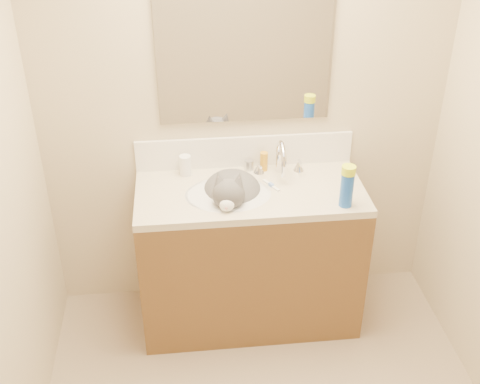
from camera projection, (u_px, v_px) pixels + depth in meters
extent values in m
cube|color=#C8B594|center=(245.00, 100.00, 3.18)|extent=(2.20, 0.04, 2.50)
cube|color=brown|center=(250.00, 258.00, 3.38)|extent=(1.20, 0.55, 0.82)
cube|color=beige|center=(250.00, 193.00, 3.16)|extent=(1.20, 0.55, 0.04)
ellipsoid|color=silver|center=(228.00, 205.00, 3.14)|extent=(0.45, 0.36, 0.14)
cylinder|color=silver|center=(279.00, 162.00, 3.29)|extent=(0.04, 0.04, 0.11)
torus|color=silver|center=(281.00, 159.00, 3.21)|extent=(0.03, 0.20, 0.20)
cylinder|color=silver|center=(284.00, 171.00, 3.15)|extent=(0.03, 0.03, 0.06)
cone|color=silver|center=(259.00, 168.00, 3.29)|extent=(0.06, 0.06, 0.06)
cone|color=silver|center=(299.00, 165.00, 3.31)|extent=(0.06, 0.06, 0.06)
ellipsoid|color=#4B494B|center=(232.00, 194.00, 3.18)|extent=(0.38, 0.41, 0.23)
ellipsoid|color=#4B494B|center=(229.00, 194.00, 3.00)|extent=(0.19, 0.18, 0.16)
ellipsoid|color=#4B494B|center=(230.00, 193.00, 3.08)|extent=(0.14, 0.14, 0.15)
cone|color=#4B494B|center=(219.00, 179.00, 2.98)|extent=(0.09, 0.10, 0.10)
cone|color=#4B494B|center=(239.00, 180.00, 2.97)|extent=(0.09, 0.09, 0.10)
ellipsoid|color=white|center=(227.00, 205.00, 2.95)|extent=(0.08, 0.07, 0.07)
ellipsoid|color=white|center=(230.00, 205.00, 3.08)|extent=(0.13, 0.10, 0.14)
sphere|color=#D48F89|center=(226.00, 208.00, 2.93)|extent=(0.02, 0.02, 0.02)
cylinder|color=#4B494B|center=(260.00, 208.00, 3.19)|extent=(0.06, 0.25, 0.04)
cube|color=white|center=(245.00, 151.00, 3.32)|extent=(1.20, 0.02, 0.18)
cube|color=white|center=(245.00, 47.00, 3.02)|extent=(0.90, 0.02, 0.80)
cylinder|color=white|center=(185.00, 165.00, 3.25)|extent=(0.08, 0.08, 0.11)
cylinder|color=gold|center=(186.00, 168.00, 3.26)|extent=(0.07, 0.07, 0.04)
cylinder|color=#B7B7BC|center=(249.00, 165.00, 3.32)|extent=(0.05, 0.05, 0.06)
cylinder|color=orange|center=(264.00, 161.00, 3.30)|extent=(0.05, 0.05, 0.11)
cube|color=white|center=(271.00, 185.00, 3.17)|extent=(0.08, 0.13, 0.01)
cube|color=#6A8DE1|center=(271.00, 185.00, 3.17)|extent=(0.03, 0.04, 0.02)
cylinder|color=blue|center=(347.00, 190.00, 2.97)|extent=(0.09, 0.09, 0.18)
cylinder|color=#D4EB18|center=(349.00, 170.00, 2.91)|extent=(0.09, 0.09, 0.04)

